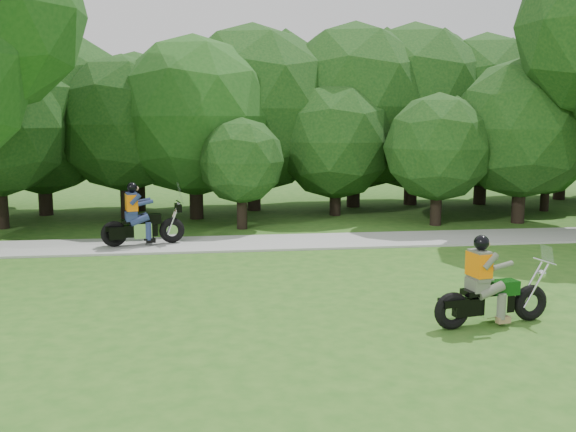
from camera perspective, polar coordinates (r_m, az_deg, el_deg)
name	(u,v)px	position (r m, az deg, el deg)	size (l,w,h in m)	color
ground	(407,333)	(11.19, 10.53, -10.18)	(100.00, 100.00, 0.00)	#2A5E1A
walkway	(321,241)	(18.70, 2.94, -2.25)	(60.00, 2.20, 0.06)	#979792
tree_line	(315,117)	(24.93, 2.44, 8.82)	(40.18, 11.63, 7.39)	black
chopper_motorcycle	(487,292)	(11.73, 17.28, -6.50)	(2.26, 0.78, 1.62)	black
touring_motorcycle	(138,222)	(18.32, -13.20, -0.56)	(2.31, 1.05, 1.77)	black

